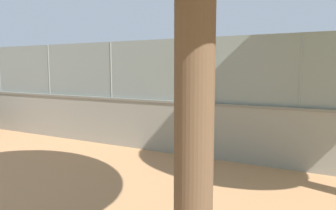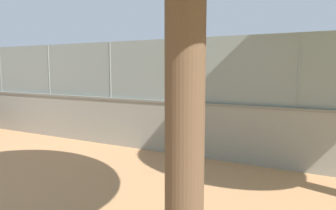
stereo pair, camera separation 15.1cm
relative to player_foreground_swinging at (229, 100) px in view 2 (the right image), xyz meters
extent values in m
plane|color=tan|center=(0.83, -1.00, -0.95)|extent=(260.00, 260.00, 0.00)
cube|color=gray|center=(3.52, 9.20, -0.09)|extent=(23.36, 0.51, 1.73)
cube|color=slate|center=(3.52, 9.20, 0.81)|extent=(23.36, 0.57, 0.08)
cube|color=gray|center=(3.52, 9.20, 1.89)|extent=(22.89, 0.27, 2.07)
cylinder|color=gray|center=(-4.66, 9.29, 1.89)|extent=(0.07, 0.07, 2.07)
cylinder|color=gray|center=(-1.38, 9.25, 1.89)|extent=(0.07, 0.07, 2.07)
cylinder|color=gray|center=(1.89, 9.22, 1.89)|extent=(0.07, 0.07, 2.07)
cylinder|color=gray|center=(5.16, 9.18, 1.89)|extent=(0.07, 0.07, 2.07)
cylinder|color=gray|center=(8.43, 9.15, 1.89)|extent=(0.07, 0.07, 2.07)
cylinder|color=black|center=(-0.08, 0.07, -0.56)|extent=(0.20, 0.20, 0.79)
cylinder|color=black|center=(0.09, -0.02, -0.56)|extent=(0.20, 0.20, 0.79)
cylinder|color=beige|center=(0.01, 0.03, 0.13)|extent=(0.46, 0.46, 0.59)
cylinder|color=#936B4C|center=(-0.28, 0.13, 0.25)|extent=(0.35, 0.53, 0.17)
cylinder|color=#936B4C|center=(0.13, -0.38, 0.25)|extent=(0.35, 0.53, 0.17)
sphere|color=#936B4C|center=(0.01, 0.03, 0.54)|extent=(0.22, 0.22, 0.22)
cylinder|color=red|center=(0.01, 0.03, 0.64)|extent=(0.32, 0.32, 0.05)
cylinder|color=black|center=(0.04, -0.54, 0.25)|extent=(0.18, 0.28, 0.04)
ellipsoid|color=#333338|center=(-0.07, -0.73, 0.25)|extent=(0.17, 0.28, 0.24)
cylinder|color=black|center=(0.74, 6.76, -0.54)|extent=(0.21, 0.21, 0.82)
cylinder|color=black|center=(0.87, 6.92, -0.54)|extent=(0.21, 0.21, 0.82)
cylinder|color=white|center=(0.80, 6.84, 0.17)|extent=(0.48, 0.48, 0.61)
cylinder|color=#D8AD84|center=(0.64, 6.57, 0.29)|extent=(0.50, 0.44, 0.17)
cylinder|color=#D8AD84|center=(1.23, 6.89, 0.29)|extent=(0.50, 0.44, 0.17)
sphere|color=#D8AD84|center=(0.80, 6.84, 0.59)|extent=(0.23, 0.23, 0.23)
cylinder|color=white|center=(0.80, 6.84, 0.69)|extent=(0.34, 0.34, 0.05)
cylinder|color=black|center=(1.37, 6.77, 0.29)|extent=(0.25, 0.22, 0.04)
ellipsoid|color=#333338|center=(1.54, 6.63, 0.29)|extent=(0.25, 0.21, 0.24)
sphere|color=yellow|center=(0.69, 0.80, 0.36)|extent=(0.12, 0.12, 0.12)
cube|color=#4C6B4C|center=(-5.40, 7.35, -0.50)|extent=(1.60, 0.40, 0.06)
cube|color=#4C6B4C|center=(-5.40, 7.51, -0.28)|extent=(1.60, 0.06, 0.40)
cube|color=#333338|center=(-4.76, 7.34, -0.73)|extent=(0.06, 0.38, 0.45)
cylinder|color=brown|center=(-3.86, 15.19, 1.54)|extent=(0.49, 0.49, 4.99)
camera|label=1|loc=(-5.23, 18.60, 1.94)|focal=32.92mm
camera|label=2|loc=(-5.36, 18.53, 1.94)|focal=32.92mm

